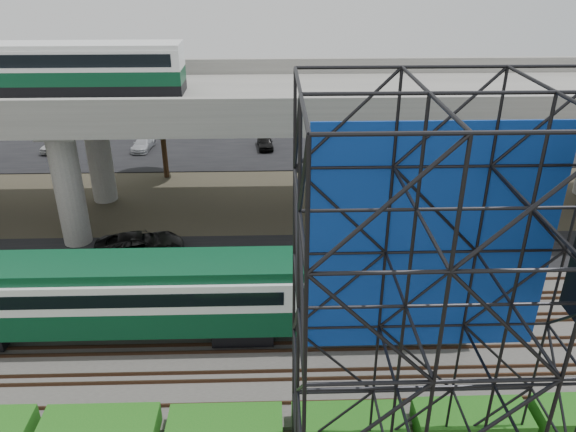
{
  "coord_description": "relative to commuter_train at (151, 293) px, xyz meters",
  "views": [
    {
      "loc": [
        3.03,
        -20.85,
        18.19
      ],
      "look_at": [
        3.84,
        6.0,
        4.97
      ],
      "focal_mm": 35.0,
      "sensor_mm": 36.0,
      "label": 1
    }
  ],
  "objects": [
    {
      "name": "ground",
      "position": [
        2.9,
        -2.0,
        -2.88
      ],
      "size": [
        140.0,
        140.0,
        0.0
      ],
      "primitive_type": "plane",
      "color": "#474233",
      "rests_on": "ground"
    },
    {
      "name": "ballast_bed",
      "position": [
        2.9,
        0.0,
        -2.78
      ],
      "size": [
        90.0,
        12.0,
        0.2
      ],
      "primitive_type": "cube",
      "color": "slate",
      "rests_on": "ground"
    },
    {
      "name": "service_road",
      "position": [
        2.9,
        8.5,
        -2.84
      ],
      "size": [
        90.0,
        5.0,
        0.08
      ],
      "primitive_type": "cube",
      "color": "black",
      "rests_on": "ground"
    },
    {
      "name": "parking_lot",
      "position": [
        2.9,
        32.0,
        -2.84
      ],
      "size": [
        90.0,
        18.0,
        0.08
      ],
      "primitive_type": "cube",
      "color": "black",
      "rests_on": "ground"
    },
    {
      "name": "harbor_water",
      "position": [
        2.9,
        54.0,
        -2.87
      ],
      "size": [
        140.0,
        40.0,
        0.03
      ],
      "primitive_type": "cube",
      "color": "#4A6079",
      "rests_on": "ground"
    },
    {
      "name": "rail_tracks",
      "position": [
        2.9,
        -0.0,
        -2.6
      ],
      "size": [
        90.0,
        9.52,
        0.16
      ],
      "color": "#472D1E",
      "rests_on": "ballast_bed"
    },
    {
      "name": "commuter_train",
      "position": [
        0.0,
        0.0,
        0.0
      ],
      "size": [
        29.3,
        3.06,
        4.3
      ],
      "color": "black",
      "rests_on": "rail_tracks"
    },
    {
      "name": "overpass",
      "position": [
        2.26,
        14.0,
        5.33
      ],
      "size": [
        80.0,
        12.0,
        12.4
      ],
      "color": "#9E9B93",
      "rests_on": "ground"
    },
    {
      "name": "scaffold_tower",
      "position": [
        11.12,
        -9.98,
        4.59
      ],
      "size": [
        9.36,
        6.36,
        15.0
      ],
      "color": "black",
      "rests_on": "ground"
    },
    {
      "name": "hedge_strip",
      "position": [
        3.9,
        -6.3,
        -2.32
      ],
      "size": [
        34.6,
        1.8,
        1.2
      ],
      "color": "#185E15",
      "rests_on": "ground"
    },
    {
      "name": "trees",
      "position": [
        -1.77,
        14.17,
        2.69
      ],
      "size": [
        40.94,
        16.94,
        7.69
      ],
      "color": "#382314",
      "rests_on": "ground"
    },
    {
      "name": "suv",
      "position": [
        -2.55,
        8.5,
        -2.04
      ],
      "size": [
        5.88,
        3.55,
        1.53
      ],
      "primitive_type": "imported",
      "rotation": [
        0.0,
        0.0,
        1.77
      ],
      "color": "black",
      "rests_on": "service_road"
    },
    {
      "name": "parked_cars",
      "position": [
        3.39,
        31.42,
        -2.21
      ],
      "size": [
        36.48,
        9.59,
        1.31
      ],
      "color": "silver",
      "rests_on": "parking_lot"
    }
  ]
}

